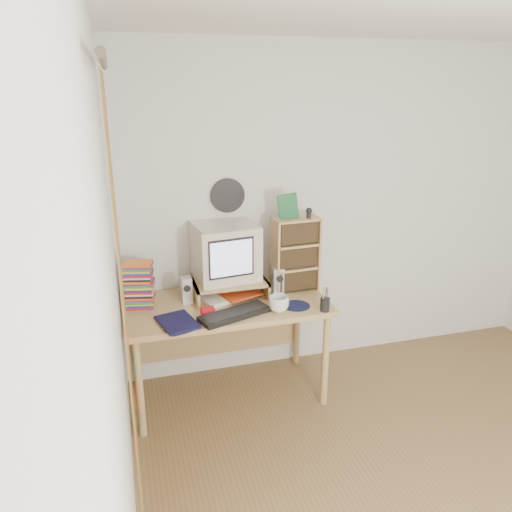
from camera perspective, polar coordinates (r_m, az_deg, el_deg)
floor at (r=3.27m, az=22.97°, el=-24.95°), size 3.50×3.50×0.00m
back_wall at (r=3.99m, az=9.95°, el=5.11°), size 3.50×0.00×3.50m
left_wall at (r=1.98m, az=-15.72°, el=-10.36°), size 0.00×3.50×3.50m
curtain at (r=2.45m, az=-14.72°, el=-6.90°), size 0.00×2.20×2.20m
wall_disc at (r=3.63m, az=-3.25°, el=6.91°), size 0.25×0.02×0.25m
desk at (r=3.61m, az=-3.57°, el=-6.88°), size 1.40×0.70×0.75m
monitor_riser at (r=3.56m, az=-2.98°, el=-3.23°), size 0.52×0.30×0.12m
crt_monitor at (r=3.52m, az=-3.41°, el=0.40°), size 0.46×0.46×0.39m
speaker_left at (r=3.49m, az=-7.95°, el=-3.88°), size 0.08×0.08×0.19m
speaker_right at (r=3.60m, az=2.53°, el=-2.82°), size 0.08×0.08×0.20m
keyboard at (r=3.29m, az=-2.47°, el=-6.66°), size 0.51×0.31×0.03m
dvd_stack at (r=3.47m, az=-13.19°, el=-3.65°), size 0.21×0.17×0.26m
cd_rack at (r=3.63m, az=4.49°, el=0.21°), size 0.34×0.20×0.55m
mug at (r=3.35m, az=2.62°, el=-5.49°), size 0.17×0.17×0.11m
diary at (r=3.19m, az=-10.77°, el=-7.70°), size 0.30×0.25×0.05m
mousepad at (r=3.45m, az=4.63°, el=-5.69°), size 0.20×0.20×0.00m
pen_cup at (r=3.38m, az=7.89°, el=-5.22°), size 0.08×0.08×0.13m
papers at (r=3.56m, az=-3.13°, el=-4.53°), size 0.37×0.32×0.04m
red_box at (r=3.33m, az=-5.54°, el=-6.28°), size 0.09×0.06×0.04m
game_box at (r=3.50m, az=3.67°, el=5.69°), size 0.14×0.04×0.17m
webcam at (r=3.53m, az=6.06°, el=4.91°), size 0.05×0.05×0.08m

